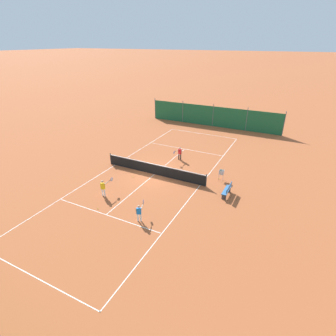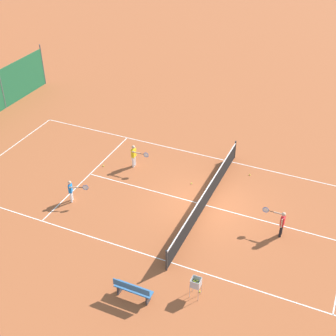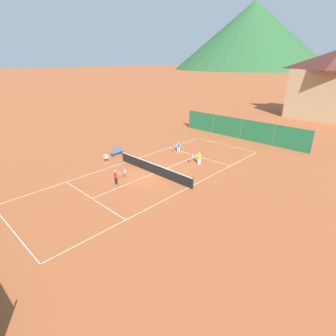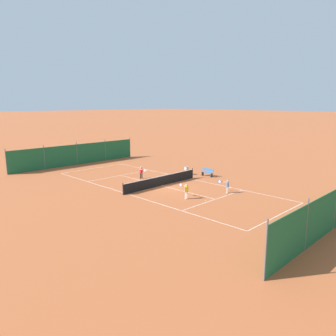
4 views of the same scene
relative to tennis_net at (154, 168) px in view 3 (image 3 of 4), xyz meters
name	(u,v)px [view 3 (image 3 of 4)]	position (x,y,z in m)	size (l,w,h in m)	color
ground_plane	(154,173)	(0.00, 0.00, -0.50)	(600.00, 600.00, 0.00)	#A8542D
court_line_markings	(154,173)	(0.00, 0.00, -0.50)	(8.25, 23.85, 0.01)	white
tennis_net	(154,168)	(0.00, 0.00, 0.00)	(9.18, 0.08, 1.06)	#2D2D2D
windscreen_fence_far	(241,129)	(0.00, 15.50, 0.81)	(17.28, 0.08, 2.90)	#1E6038
player_near_service	(199,157)	(1.60, 4.60, 0.24)	(0.44, 1.05, 1.28)	white
player_near_baseline	(116,176)	(-0.64, -3.66, 0.24)	(0.44, 1.04, 1.27)	black
player_far_service	(178,146)	(-2.28, 5.93, 0.18)	(0.39, 1.02, 1.17)	white
tennis_ball_near_corner	(174,173)	(1.33, 1.25, -0.47)	(0.07, 0.07, 0.07)	#CCE033
tennis_ball_by_net_left	(202,158)	(0.91, 6.13, -0.47)	(0.07, 0.07, 0.07)	#CCE033
tennis_ball_service_box	(125,218)	(3.92, -6.31, -0.47)	(0.07, 0.07, 0.07)	#CCE033
tennis_ball_far_corner	(171,189)	(3.27, -1.24, -0.47)	(0.07, 0.07, 0.07)	#CCE033
tennis_ball_mid_court	(107,164)	(-5.08, -1.62, -0.47)	(0.07, 0.07, 0.07)	#CCE033
ball_hopper	(106,157)	(-5.31, -1.53, 0.16)	(0.36, 0.36, 0.89)	#B7B7BC
courtside_bench	(117,152)	(-6.34, 0.56, -0.05)	(0.36, 1.50, 0.84)	#336699
alpine_chalet	(334,83)	(4.42, 37.60, 5.32)	(13.00, 10.00, 11.20)	tan
mountain_west_ridge	(252,36)	(-114.48, 234.03, 28.23)	(141.64, 141.64, 57.47)	#28562D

